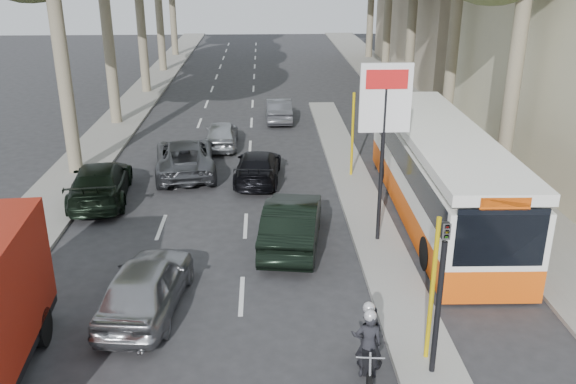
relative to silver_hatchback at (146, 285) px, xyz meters
name	(u,v)px	position (x,y,z in m)	size (l,w,h in m)	color
ground	(277,339)	(3.25, -1.39, -0.73)	(120.00, 120.00, 0.00)	#28282B
sidewalk_right	(405,100)	(11.85, 23.61, -0.67)	(3.20, 70.00, 0.12)	gray
median_left	(145,92)	(-4.75, 26.61, -0.67)	(2.40, 64.00, 0.12)	gray
traffic_island	(351,176)	(6.50, 9.61, -0.65)	(1.50, 26.00, 0.16)	gray
billboard	(384,129)	(6.50, 3.61, 2.98)	(1.50, 12.10, 5.60)	yellow
traffic_light_island	(442,274)	(6.50, -2.89, 1.76)	(0.16, 0.41, 3.60)	black
silver_hatchback	(146,285)	(0.00, 0.00, 0.00)	(1.71, 4.26, 1.45)	#95979C
dark_hatchback	(292,222)	(3.82, 3.61, 0.03)	(1.60, 4.60, 1.52)	black
queue_car_a	(185,157)	(-0.25, 10.52, -0.02)	(2.33, 5.04, 1.40)	#46494E
queue_car_b	(258,166)	(2.75, 9.48, -0.12)	(1.70, 4.18, 1.21)	black
queue_car_c	(222,134)	(1.03, 14.15, -0.10)	(1.48, 3.68, 1.25)	#A8ABB0
queue_car_d	(279,110)	(3.83, 18.90, -0.10)	(1.31, 3.77, 1.24)	#55565D
queue_car_e	(100,182)	(-2.99, 7.62, -0.02)	(1.98, 4.88, 1.42)	black
city_bus	(439,171)	(8.89, 5.67, 0.92)	(2.85, 11.89, 3.12)	#E9530C
motorcycle	(368,342)	(5.13, -2.68, 0.04)	(0.77, 1.98, 1.68)	black
pedestrian_near	(470,173)	(10.45, 7.02, 0.33)	(1.10, 0.54, 1.88)	#372E45
pedestrian_far	(442,131)	(10.97, 12.60, 0.37)	(1.26, 0.56, 1.95)	brown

